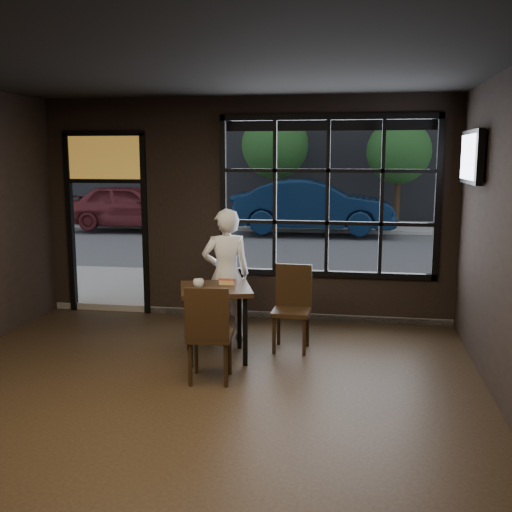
% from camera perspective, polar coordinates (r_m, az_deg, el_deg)
% --- Properties ---
extents(floor, '(6.00, 7.00, 0.02)m').
position_cam_1_polar(floor, '(5.76, -7.90, -15.02)').
color(floor, black).
rests_on(floor, ground).
extents(ceiling, '(6.00, 7.00, 0.02)m').
position_cam_1_polar(ceiling, '(5.31, -8.73, 18.48)').
color(ceiling, black).
rests_on(ceiling, ground).
extents(window_frame, '(3.06, 0.12, 2.28)m').
position_cam_1_polar(window_frame, '(8.51, 6.83, 5.60)').
color(window_frame, black).
rests_on(window_frame, ground).
extents(stained_transom, '(1.20, 0.06, 0.70)m').
position_cam_1_polar(stained_transom, '(9.27, -14.21, 9.10)').
color(stained_transom, orange).
rests_on(stained_transom, ground).
extents(street_asphalt, '(60.00, 41.00, 0.04)m').
position_cam_1_polar(street_asphalt, '(29.13, 6.47, 4.78)').
color(street_asphalt, '#545456').
rests_on(street_asphalt, ground).
extents(building_across, '(28.00, 12.00, 15.00)m').
position_cam_1_polar(building_across, '(28.49, 6.65, 19.86)').
color(building_across, '#5B5956').
rests_on(building_across, ground).
extents(cafe_table, '(1.00, 1.00, 0.87)m').
position_cam_1_polar(cafe_table, '(7.11, -3.84, -6.32)').
color(cafe_table, black).
rests_on(cafe_table, floor).
extents(chair_near, '(0.50, 0.50, 1.06)m').
position_cam_1_polar(chair_near, '(6.40, -4.39, -7.27)').
color(chair_near, black).
rests_on(chair_near, floor).
extents(chair_window, '(0.46, 0.46, 1.04)m').
position_cam_1_polar(chair_window, '(7.36, 3.38, -5.06)').
color(chair_window, black).
rests_on(chair_window, floor).
extents(man, '(0.73, 0.60, 1.71)m').
position_cam_1_polar(man, '(7.74, -2.86, -1.78)').
color(man, silver).
rests_on(man, floor).
extents(hotdog, '(0.20, 0.08, 0.06)m').
position_cam_1_polar(hotdog, '(7.11, -2.79, -2.49)').
color(hotdog, tan).
rests_on(hotdog, cafe_table).
extents(cup, '(0.14, 0.14, 0.10)m').
position_cam_1_polar(cup, '(6.98, -5.51, -2.60)').
color(cup, silver).
rests_on(cup, cafe_table).
extents(tv, '(0.12, 1.07, 0.62)m').
position_cam_1_polar(tv, '(7.54, 19.89, 8.86)').
color(tv, black).
rests_on(tv, wall_right).
extents(navy_car, '(4.83, 1.81, 1.57)m').
position_cam_1_polar(navy_car, '(17.93, 5.46, 4.75)').
color(navy_car, '#071831').
rests_on(navy_car, street_asphalt).
extents(maroon_car, '(4.21, 1.85, 1.41)m').
position_cam_1_polar(maroon_car, '(19.26, -11.83, 4.68)').
color(maroon_car, '#5A1C20').
rests_on(maroon_car, street_asphalt).
extents(tree_left, '(2.25, 2.25, 3.83)m').
position_cam_1_polar(tree_left, '(20.45, 1.83, 10.46)').
color(tree_left, '#332114').
rests_on(tree_left, street_asphalt).
extents(tree_right, '(2.07, 2.07, 3.53)m').
position_cam_1_polar(tree_right, '(20.05, 13.46, 9.62)').
color(tree_right, '#332114').
rests_on(tree_right, street_asphalt).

